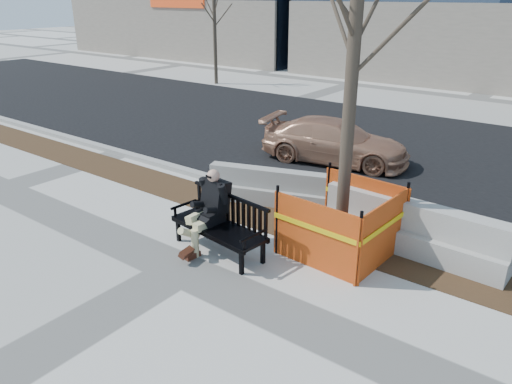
# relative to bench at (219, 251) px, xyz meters

# --- Properties ---
(ground) EXTENTS (120.00, 120.00, 0.00)m
(ground) POSITION_rel_bench_xyz_m (-0.11, -0.87, 0.00)
(ground) COLOR beige
(ground) RESTS_ON ground
(mulch_strip) EXTENTS (40.00, 1.20, 0.02)m
(mulch_strip) POSITION_rel_bench_xyz_m (-0.11, 1.73, 0.00)
(mulch_strip) COLOR #47301C
(mulch_strip) RESTS_ON ground
(asphalt_street) EXTENTS (60.00, 10.40, 0.01)m
(asphalt_street) POSITION_rel_bench_xyz_m (-0.11, 7.93, 0.00)
(asphalt_street) COLOR black
(asphalt_street) RESTS_ON ground
(curb) EXTENTS (60.00, 0.25, 0.12)m
(curb) POSITION_rel_bench_xyz_m (-0.11, 2.68, 0.06)
(curb) COLOR #9E9B93
(curb) RESTS_ON ground
(bench) EXTENTS (2.07, 0.97, 1.06)m
(bench) POSITION_rel_bench_xyz_m (0.00, 0.00, 0.00)
(bench) COLOR black
(bench) RESTS_ON ground
(seated_man) EXTENTS (0.77, 1.13, 1.48)m
(seated_man) POSITION_rel_bench_xyz_m (-0.27, 0.09, 0.00)
(seated_man) COLOR black
(seated_man) RESTS_ON ground
(tree_fence) EXTENTS (2.81, 2.81, 6.60)m
(tree_fence) POSITION_rel_bench_xyz_m (1.76, 1.37, 0.00)
(tree_fence) COLOR #FF4D1A
(tree_fence) RESTS_ON ground
(sedan) EXTENTS (4.33, 2.39, 1.19)m
(sedan) POSITION_rel_bench_xyz_m (-0.85, 5.90, 0.00)
(sedan) COLOR tan
(sedan) RESTS_ON ground
(jersey_barrier_left) EXTENTS (2.86, 1.42, 0.81)m
(jersey_barrier_left) POSITION_rel_bench_xyz_m (-0.57, 2.42, 0.00)
(jersey_barrier_left) COLOR gray
(jersey_barrier_left) RESTS_ON ground
(jersey_barrier_right) EXTENTS (3.43, 0.81, 0.98)m
(jersey_barrier_right) POSITION_rel_bench_xyz_m (2.80, 2.15, 0.00)
(jersey_barrier_right) COLOR #A9A69E
(jersey_barrier_right) RESTS_ON ground
(far_tree_left) EXTENTS (2.63, 2.63, 5.47)m
(far_tree_left) POSITION_rel_bench_xyz_m (-12.06, 13.61, 0.00)
(far_tree_left) COLOR #4E4032
(far_tree_left) RESTS_ON ground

